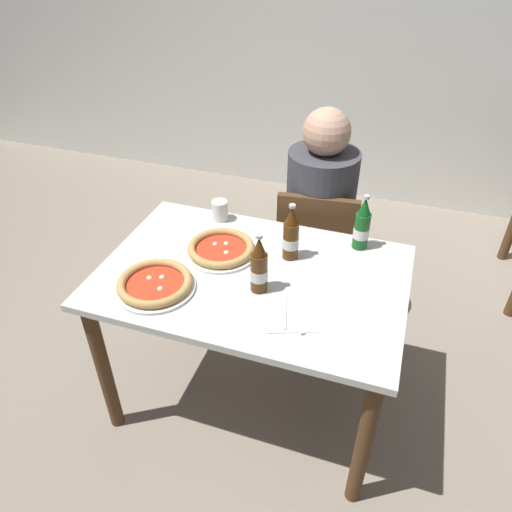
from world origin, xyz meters
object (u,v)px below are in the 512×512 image
beer_bottle_right (259,267)px  paper_cup (220,211)px  dining_table_main (252,295)px  pizza_margherita_near (221,249)px  beer_bottle_center (362,226)px  chair_behind_table (316,250)px  napkin_with_cutlery (290,314)px  diner_seated (318,228)px  beer_bottle_left (291,236)px  pizza_marinara_far (155,284)px

beer_bottle_right → paper_cup: size_ratio=2.60×
dining_table_main → pizza_margherita_near: size_ratio=4.02×
beer_bottle_center → beer_bottle_right: bearing=-128.2°
chair_behind_table → napkin_with_cutlery: size_ratio=3.67×
beer_bottle_center → napkin_with_cutlery: (-0.16, -0.50, -0.10)m
diner_seated → beer_bottle_right: bearing=-95.7°
beer_bottle_left → napkin_with_cutlery: bearing=-74.3°
paper_cup → pizza_margherita_near: bearing=-67.1°
pizza_marinara_far → napkin_with_cutlery: pizza_marinara_far is taller
dining_table_main → beer_bottle_left: (0.11, 0.16, 0.22)m
beer_bottle_right → beer_bottle_center: bearing=51.8°
diner_seated → beer_bottle_center: 0.50m
dining_table_main → diner_seated: diner_seated is taller
pizza_marinara_far → paper_cup: (0.05, 0.54, 0.03)m
napkin_with_cutlery → beer_bottle_left: bearing=105.7°
beer_bottle_center → paper_cup: beer_bottle_center is taller
chair_behind_table → pizza_marinara_far: 0.98m
dining_table_main → beer_bottle_center: (0.37, 0.32, 0.22)m
pizza_margherita_near → paper_cup: 0.27m
dining_table_main → napkin_with_cutlery: napkin_with_cutlery is taller
pizza_marinara_far → beer_bottle_center: (0.69, 0.52, 0.08)m
pizza_margherita_near → beer_bottle_right: 0.29m
diner_seated → beer_bottle_right: size_ratio=4.89×
diner_seated → beer_bottle_center: diner_seated is taller
dining_table_main → chair_behind_table: bearing=77.2°
dining_table_main → napkin_with_cutlery: bearing=-41.3°
pizza_marinara_far → dining_table_main: bearing=32.6°
beer_bottle_center → napkin_with_cutlery: bearing=-108.2°
dining_table_main → pizza_margherita_near: pizza_margherita_near is taller
chair_behind_table → paper_cup: chair_behind_table is taller
beer_bottle_left → beer_bottle_right: (-0.06, -0.24, 0.00)m
pizza_margherita_near → paper_cup: size_ratio=3.14×
chair_behind_table → dining_table_main: bearing=70.8°
chair_behind_table → diner_seated: (-0.01, 0.05, 0.10)m
pizza_marinara_far → beer_bottle_left: size_ratio=1.24×
beer_bottle_left → beer_bottle_right: 0.24m
chair_behind_table → beer_bottle_center: bearing=122.3°
beer_bottle_center → napkin_with_cutlery: size_ratio=1.07×
pizza_margherita_near → beer_bottle_right: size_ratio=1.21×
beer_bottle_right → beer_bottle_left: bearing=76.8°
chair_behind_table → napkin_with_cutlery: 0.84m
diner_seated → beer_bottle_left: bearing=-92.1°
chair_behind_table → pizza_marinara_far: bearing=54.4°
pizza_margherita_near → paper_cup: paper_cup is taller
chair_behind_table → beer_bottle_right: 0.79m
pizza_margherita_near → pizza_marinara_far: same height
diner_seated → dining_table_main: bearing=-101.2°
pizza_margherita_near → pizza_marinara_far: size_ratio=0.97×
beer_bottle_center → chair_behind_table: bearing=128.7°
chair_behind_table → paper_cup: bearing=27.7°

